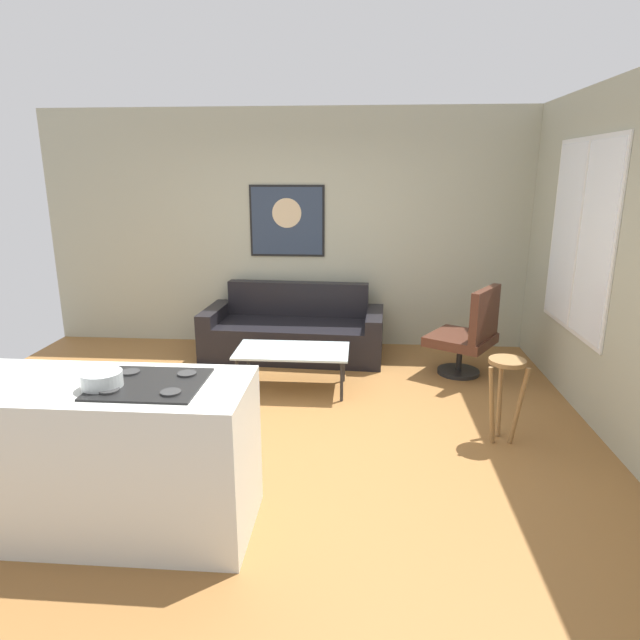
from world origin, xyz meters
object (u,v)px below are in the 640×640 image
at_px(wall_painting, 287,221).
at_px(bar_stool, 505,381).
at_px(mixing_bowl, 102,381).
at_px(coffee_table, 292,353).
at_px(couch, 294,333).
at_px(armchair, 469,334).

bearing_deg(wall_painting, bar_stool, -50.62).
xyz_separation_m(bar_stool, mixing_bowl, (-2.54, -1.36, 0.46)).
height_order(coffee_table, mixing_bowl, mixing_bowl).
distance_m(couch, armchair, 1.98).
relative_size(coffee_table, bar_stool, 1.60).
distance_m(armchair, wall_painting, 2.50).
xyz_separation_m(couch, coffee_table, (0.12, -1.06, 0.11)).
height_order(bar_stool, mixing_bowl, mixing_bowl).
height_order(couch, armchair, armchair).
xyz_separation_m(couch, bar_stool, (1.90, -2.00, 0.24)).
xyz_separation_m(couch, mixing_bowl, (-0.64, -3.35, 0.70)).
xyz_separation_m(mixing_bowl, wall_painting, (0.51, 3.83, 0.55)).
distance_m(couch, mixing_bowl, 3.49).
relative_size(mixing_bowl, wall_painting, 0.25).
height_order(couch, bar_stool, couch).
height_order(armchair, bar_stool, armchair).
xyz_separation_m(coffee_table, bar_stool, (1.79, -0.94, 0.12)).
relative_size(armchair, mixing_bowl, 4.28).
relative_size(armchair, bar_stool, 1.39).
distance_m(armchair, mixing_bowl, 3.83).
height_order(mixing_bowl, wall_painting, wall_painting).
distance_m(coffee_table, bar_stool, 2.02).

